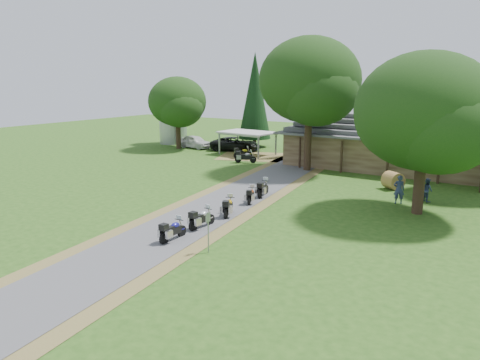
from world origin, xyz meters
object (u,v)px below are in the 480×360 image
Objects in this scene: silo at (173,116)px; motorcycle_row_d at (251,194)px; motorcycle_row_a at (173,229)px; motorcycle_row_b at (202,217)px; motorcycle_row_c at (228,206)px; motorcycle_row_e at (263,188)px; lodge at (403,142)px; motorcycle_carport_a at (243,152)px; car_white_sedan at (195,140)px; hay_bale at (393,181)px; car_dark_suv at (235,141)px; motorcycle_carport_b at (246,156)px; carport at (247,143)px.

silo reaches higher than motorcycle_row_d.
motorcycle_row_b reaches higher than motorcycle_row_a.
motorcycle_row_c is 0.99× the size of motorcycle_row_e.
motorcycle_row_a is (24.07, -27.80, -2.91)m from silo.
motorcycle_row_c is at bearing 7.05° from motorcycle_row_b.
lodge reaches higher than motorcycle_carport_a.
silo is 3.92× the size of motorcycle_row_c.
motorcycle_row_d is (-0.54, 6.02, -0.04)m from motorcycle_row_b.
silo is at bearing 78.81° from car_white_sedan.
motorcycle_carport_a is 17.74m from hay_bale.
motorcycle_row_a reaches higher than motorcycle_row_d.
car_dark_suv is at bearing 10.36° from motorcycle_row_c.
motorcycle_row_b is 0.99× the size of motorcycle_row_c.
car_dark_suv reaches higher than motorcycle_row_e.
motorcycle_row_c is 0.96× the size of motorcycle_carport_b.
hay_bale is (7.04, 7.11, 0.03)m from motorcycle_row_e.
motorcycle_row_c is 13.90m from hay_bale.
lodge is at bearing -114.20° from car_dark_suv.
lodge is 14.59m from motorcycle_carport_b.
motorcycle_row_e is 1.39× the size of hay_bale.
car_white_sedan is 3.05× the size of motorcycle_carport_b.
carport reaches higher than motorcycle_row_a.
motorcycle_carport_a is at bearing 31.47° from motorcycle_row_b.
lodge is at bearing 100.49° from hay_bale.
motorcycle_row_b is 23.21m from motorcycle_carport_a.
motorcycle_row_c is at bearing 0.93° from motorcycle_row_a.
motorcycle_row_b is at bearing -0.32° from motorcycle_row_a.
motorcycle_row_b is 16.37m from hay_bale.
motorcycle_carport_a is (13.51, -4.71, -2.89)m from silo.
motorcycle_carport_a is at bearing -169.65° from lodge.
hay_bale is (1.55, -8.35, -1.80)m from lodge.
motorcycle_row_d is 17.74m from motorcycle_carport_a.
hay_bale is at bearing -19.43° from carport.
motorcycle_row_e is at bearing -109.54° from lodge.
lodge is 18.33m from motorcycle_row_d.
motorcycle_row_b is 0.98× the size of motorcycle_carport_a.
car_white_sedan reaches higher than motorcycle_row_d.
car_white_sedan is 3.43× the size of motorcycle_row_d.
motorcycle_row_c reaches higher than motorcycle_row_a.
car_dark_suv is 4.65× the size of hay_bale.
motorcycle_carport_b is (-8.31, 12.48, 0.07)m from motorcycle_row_d.
silo is 4.03× the size of motorcycle_row_a.
silo reaches higher than motorcycle_row_e.
motorcycle_row_c is at bearing 174.37° from motorcycle_row_e.
car_white_sedan reaches higher than motorcycle_carport_b.
car_dark_suv is 25.78m from motorcycle_row_c.
carport reaches higher than car_white_sedan.
lodge is at bearing -43.08° from motorcycle_carport_a.
motorcycle_row_d is at bearing 173.42° from motorcycle_row_e.
motorcycle_row_a is 0.96× the size of motorcycle_carport_a.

